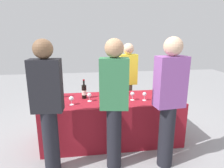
{
  "coord_description": "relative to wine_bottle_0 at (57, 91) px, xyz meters",
  "views": [
    {
      "loc": [
        -0.42,
        -2.97,
        1.76
      ],
      "look_at": [
        0.0,
        0.0,
        0.98
      ],
      "focal_mm": 31.19,
      "sensor_mm": 36.0,
      "label": 1
    }
  ],
  "objects": [
    {
      "name": "ground_plane",
      "position": [
        0.88,
        -0.18,
        -0.84
      ],
      "size": [
        12.0,
        12.0,
        0.0
      ],
      "primitive_type": "plane",
      "color": "gray"
    },
    {
      "name": "tasting_table",
      "position": [
        0.88,
        -0.18,
        -0.47
      ],
      "size": [
        2.21,
        0.83,
        0.73
      ],
      "primitive_type": "cube",
      "color": "maroon",
      "rests_on": "ground_plane"
    },
    {
      "name": "wine_bottle_0",
      "position": [
        0.0,
        0.0,
        0.0
      ],
      "size": [
        0.07,
        0.07,
        0.3
      ],
      "color": "black",
      "rests_on": "tasting_table"
    },
    {
      "name": "wine_bottle_1",
      "position": [
        0.43,
        -0.09,
        0.01
      ],
      "size": [
        0.08,
        0.08,
        0.32
      ],
      "color": "black",
      "rests_on": "tasting_table"
    },
    {
      "name": "wine_bottle_2",
      "position": [
        0.93,
        -0.11,
        0.02
      ],
      "size": [
        0.08,
        0.08,
        0.33
      ],
      "color": "black",
      "rests_on": "tasting_table"
    },
    {
      "name": "wine_bottle_3",
      "position": [
        1.06,
        0.03,
        0.0
      ],
      "size": [
        0.06,
        0.06,
        0.31
      ],
      "color": "black",
      "rests_on": "tasting_table"
    },
    {
      "name": "wine_glass_0",
      "position": [
        0.24,
        -0.37,
        -0.01
      ],
      "size": [
        0.07,
        0.07,
        0.13
      ],
      "color": "silver",
      "rests_on": "tasting_table"
    },
    {
      "name": "wine_glass_1",
      "position": [
        0.51,
        -0.25,
        -0.01
      ],
      "size": [
        0.07,
        0.07,
        0.14
      ],
      "color": "silver",
      "rests_on": "tasting_table"
    },
    {
      "name": "wine_glass_2",
      "position": [
        0.83,
        -0.34,
        -0.01
      ],
      "size": [
        0.06,
        0.06,
        0.13
      ],
      "color": "silver",
      "rests_on": "tasting_table"
    },
    {
      "name": "wine_glass_3",
      "position": [
        1.19,
        -0.29,
        -0.01
      ],
      "size": [
        0.07,
        0.07,
        0.14
      ],
      "color": "silver",
      "rests_on": "tasting_table"
    },
    {
      "name": "wine_glass_4",
      "position": [
        1.38,
        -0.33,
        -0.01
      ],
      "size": [
        0.06,
        0.06,
        0.14
      ],
      "color": "silver",
      "rests_on": "tasting_table"
    },
    {
      "name": "ice_bucket",
      "position": [
        1.72,
        -0.19,
        -0.01
      ],
      "size": [
        0.23,
        0.23,
        0.19
      ],
      "primitive_type": "cylinder",
      "color": "silver",
      "rests_on": "tasting_table"
    },
    {
      "name": "server_pouring",
      "position": [
        1.3,
        0.54,
        0.04
      ],
      "size": [
        0.35,
        0.21,
        1.59
      ],
      "rotation": [
        0.0,
        0.0,
        3.2
      ],
      "color": "brown",
      "rests_on": "ground_plane"
    },
    {
      "name": "guest_0",
      "position": [
        0.0,
        -0.85,
        0.11
      ],
      "size": [
        0.38,
        0.23,
        1.71
      ],
      "rotation": [
        0.0,
        0.0,
        -0.06
      ],
      "color": "black",
      "rests_on": "ground_plane"
    },
    {
      "name": "guest_1",
      "position": [
        0.81,
        -0.88,
        0.12
      ],
      "size": [
        0.38,
        0.25,
        1.71
      ],
      "rotation": [
        0.0,
        0.0,
        -0.16
      ],
      "color": "black",
      "rests_on": "ground_plane"
    },
    {
      "name": "guest_2",
      "position": [
        1.51,
        -0.94,
        0.12
      ],
      "size": [
        0.39,
        0.24,
        1.73
      ],
      "rotation": [
        0.0,
        0.0,
        0.1
      ],
      "color": "black",
      "rests_on": "ground_plane"
    }
  ]
}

